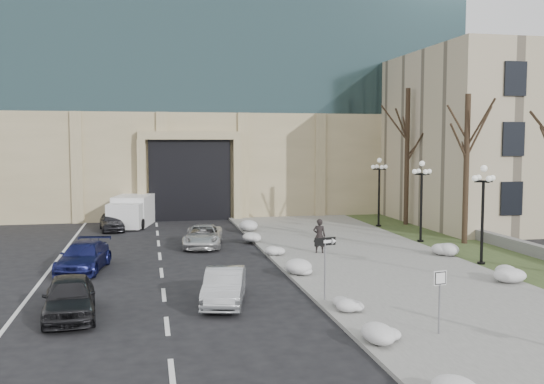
% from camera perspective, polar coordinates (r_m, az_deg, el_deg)
% --- Properties ---
extents(ground, '(160.00, 160.00, 0.00)m').
position_cam_1_polar(ground, '(15.94, 16.11, -16.93)').
color(ground, black).
rests_on(ground, ground).
extents(sidewalk, '(9.00, 40.00, 0.12)m').
position_cam_1_polar(sidewalk, '(29.61, 9.51, -6.57)').
color(sidewalk, gray).
rests_on(sidewalk, ground).
extents(curb, '(0.30, 40.00, 0.14)m').
position_cam_1_polar(curb, '(28.33, 0.92, -7.00)').
color(curb, gray).
rests_on(curb, ground).
extents(grass_strip, '(4.00, 40.00, 0.10)m').
position_cam_1_polar(grass_strip, '(32.49, 20.32, -5.81)').
color(grass_strip, '#334422').
rests_on(grass_strip, ground).
extents(stone_wall, '(0.50, 30.00, 0.70)m').
position_cam_1_polar(stone_wall, '(35.16, 21.39, -4.56)').
color(stone_wall, gray).
rests_on(stone_wall, ground).
extents(office_tower, '(40.00, 24.70, 36.00)m').
position_cam_1_polar(office_tower, '(58.27, -6.67, 17.26)').
color(office_tower, tan).
rests_on(office_tower, ground).
extents(classical_building, '(22.00, 18.12, 12.00)m').
position_cam_1_polar(classical_building, '(50.26, 23.76, 4.54)').
color(classical_building, tan).
rests_on(classical_building, ground).
extents(car_a, '(2.01, 4.23, 1.40)m').
position_cam_1_polar(car_a, '(21.47, -18.52, -9.35)').
color(car_a, black).
rests_on(car_a, ground).
extents(car_b, '(2.14, 4.09, 1.28)m').
position_cam_1_polar(car_b, '(22.12, -4.52, -8.85)').
color(car_b, '#ADB1B5').
rests_on(car_b, ground).
extents(car_c, '(2.47, 4.70, 1.30)m').
position_cam_1_polar(car_c, '(28.81, -17.30, -5.85)').
color(car_c, navy).
rests_on(car_c, ground).
extents(car_d, '(2.67, 4.64, 1.22)m').
position_cam_1_polar(car_d, '(33.95, -6.51, -4.14)').
color(car_d, silver).
rests_on(car_d, ground).
extents(car_e, '(1.93, 3.77, 1.23)m').
position_cam_1_polar(car_e, '(41.22, -14.85, -2.69)').
color(car_e, '#2A292E').
rests_on(car_e, ground).
extents(pedestrian, '(0.76, 0.63, 1.77)m').
position_cam_1_polar(pedestrian, '(31.35, 4.48, -4.13)').
color(pedestrian, black).
rests_on(pedestrian, sidewalk).
extents(box_truck, '(3.53, 6.87, 2.08)m').
position_cam_1_polar(box_truck, '(43.71, -12.86, -1.71)').
color(box_truck, silver).
rests_on(box_truck, ground).
extents(one_way_sign, '(0.90, 0.30, 2.40)m').
position_cam_1_polar(one_way_sign, '(22.06, 5.36, -5.35)').
color(one_way_sign, slate).
rests_on(one_way_sign, ground).
extents(keep_sign, '(0.43, 0.11, 2.03)m').
position_cam_1_polar(keep_sign, '(18.87, 15.51, -8.75)').
color(keep_sign, slate).
rests_on(keep_sign, ground).
extents(snow_clump_b, '(1.10, 1.60, 0.36)m').
position_cam_1_polar(snow_clump_b, '(18.28, 10.69, -12.98)').
color(snow_clump_b, silver).
rests_on(snow_clump_b, sidewalk).
extents(snow_clump_c, '(1.10, 1.60, 0.36)m').
position_cam_1_polar(snow_clump_c, '(21.33, 7.09, -10.34)').
color(snow_clump_c, silver).
rests_on(snow_clump_c, sidewalk).
extents(snow_clump_d, '(1.10, 1.60, 0.36)m').
position_cam_1_polar(snow_clump_d, '(26.46, 2.27, -7.34)').
color(snow_clump_d, silver).
rests_on(snow_clump_d, sidewalk).
extents(snow_clump_e, '(1.10, 1.60, 0.36)m').
position_cam_1_polar(snow_clump_e, '(30.43, 0.40, -5.74)').
color(snow_clump_e, silver).
rests_on(snow_clump_e, sidewalk).
extents(snow_clump_f, '(1.10, 1.60, 0.36)m').
position_cam_1_polar(snow_clump_f, '(34.47, -1.22, -4.50)').
color(snow_clump_f, silver).
rests_on(snow_clump_f, sidewalk).
extents(snow_clump_g, '(1.10, 1.60, 0.36)m').
position_cam_1_polar(snow_clump_g, '(39.23, -1.77, -3.37)').
color(snow_clump_g, silver).
rests_on(snow_clump_g, sidewalk).
extents(snow_clump_i, '(1.10, 1.60, 0.36)m').
position_cam_1_polar(snow_clump_i, '(26.79, 21.52, -7.52)').
color(snow_clump_i, silver).
rests_on(snow_clump_i, sidewalk).
extents(snow_clump_j, '(1.10, 1.60, 0.36)m').
position_cam_1_polar(snow_clump_j, '(32.09, 16.20, -5.38)').
color(snow_clump_j, silver).
rests_on(snow_clump_j, sidewalk).
extents(lamppost_b, '(1.18, 1.18, 4.76)m').
position_cam_1_polar(lamppost_b, '(29.93, 19.24, -0.82)').
color(lamppost_b, black).
rests_on(lamppost_b, ground).
extents(lamppost_c, '(1.18, 1.18, 4.76)m').
position_cam_1_polar(lamppost_c, '(35.65, 13.89, 0.16)').
color(lamppost_c, black).
rests_on(lamppost_c, ground).
extents(lamppost_d, '(1.18, 1.18, 4.76)m').
position_cam_1_polar(lamppost_d, '(41.59, 10.05, 0.87)').
color(lamppost_d, black).
rests_on(lamppost_d, ground).
extents(tree_mid, '(3.20, 3.20, 8.50)m').
position_cam_1_polar(tree_mid, '(35.67, 17.87, 3.99)').
color(tree_mid, black).
rests_on(tree_mid, ground).
extents(tree_far, '(3.20, 3.20, 9.50)m').
position_cam_1_polar(tree_far, '(42.82, 12.61, 5.06)').
color(tree_far, black).
rests_on(tree_far, ground).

